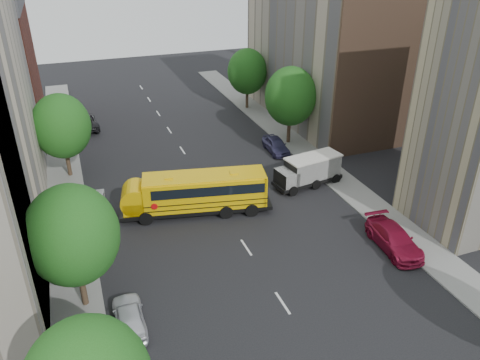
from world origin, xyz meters
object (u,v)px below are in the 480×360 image
parked_car_2 (85,122)px  parked_car_3 (394,239)px  street_tree_5 (247,72)px  school_bus (194,192)px  street_tree_1 (72,235)px  safari_truck (308,170)px  parked_car_4 (276,145)px  street_tree_4 (290,96)px  parked_car_0 (129,317)px  parked_car_1 (94,203)px  street_tree_2 (61,126)px

parked_car_2 → parked_car_3: bearing=116.2°
parked_car_2 → parked_car_3: (18.40, -31.54, -0.01)m
street_tree_5 → school_bus: size_ratio=0.62×
street_tree_1 → school_bus: street_tree_1 is taller
safari_truck → parked_car_4: (0.33, 7.48, -0.65)m
street_tree_4 → school_bus: bearing=-142.2°
street_tree_5 → parked_car_3: street_tree_5 is taller
parked_car_0 → school_bus: bearing=-121.3°
parked_car_3 → parked_car_4: size_ratio=1.22×
parked_car_0 → parked_car_4: bearing=-131.4°
parked_car_3 → street_tree_4: bearing=90.8°
street_tree_5 → parked_car_2: (-19.80, -0.12, -3.92)m
school_bus → safari_truck: 10.57m
street_tree_5 → parked_car_1: size_ratio=1.64×
street_tree_1 → parked_car_0: size_ratio=1.92×
street_tree_4 → parked_car_2: street_tree_4 is taller
street_tree_5 → parked_car_3: (-1.40, -31.66, -3.93)m
street_tree_2 → street_tree_4: 22.00m
school_bus → parked_car_2: school_bus is taller
school_bus → parked_car_0: school_bus is taller
safari_truck → street_tree_1: bearing=-164.0°
parked_car_1 → parked_car_2: size_ratio=0.81×
street_tree_2 → school_bus: size_ratio=0.64×
street_tree_1 → street_tree_2: bearing=90.0°
parked_car_0 → parked_car_1: parked_car_1 is taller
safari_truck → parked_car_2: 27.20m
street_tree_5 → parked_car_1: 28.41m
parked_car_0 → parked_car_1: bearing=-85.7°
street_tree_2 → parked_car_3: (20.60, -19.66, -4.05)m
street_tree_4 → parked_car_0: size_ratio=1.97×
parked_car_1 → parked_car_3: size_ratio=0.86×
safari_truck → parked_car_2: safari_truck is taller
safari_truck → parked_car_2: (-17.27, 21.01, -0.61)m
street_tree_1 → street_tree_4: size_ratio=0.98×
school_bus → parked_car_3: 15.08m
street_tree_1 → street_tree_2: 18.00m
parked_car_2 → parked_car_4: (17.60, -13.53, -0.04)m
parked_car_1 → street_tree_1: bearing=88.0°
parked_car_0 → parked_car_2: (0.00, 32.57, 0.08)m
parked_car_0 → parked_car_2: parked_car_2 is taller
safari_truck → parked_car_3: 10.61m
school_bus → parked_car_0: bearing=-110.8°
parked_car_4 → parked_car_3: bearing=-84.6°
street_tree_5 → safari_truck: 21.54m
parked_car_4 → school_bus: bearing=-139.1°
street_tree_4 → safari_truck: 10.16m
street_tree_2 → parked_car_4: (19.80, -1.65, -4.08)m
parked_car_1 → safari_truck: bearing=-179.9°
school_bus → parked_car_0: (-6.76, -10.57, -1.15)m
safari_truck → parked_car_1: 18.08m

